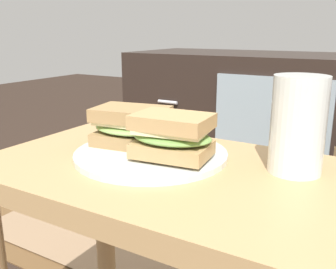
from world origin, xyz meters
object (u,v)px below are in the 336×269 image
sandwich_front (132,126)px  sandwich_back (172,136)px  tv_cabinet (255,128)px  plate (151,154)px  beer_glass (298,126)px

sandwich_front → sandwich_back: 0.10m
tv_cabinet → sandwich_front: size_ratio=6.64×
tv_cabinet → sandwich_front: 0.94m
tv_cabinet → plate: bearing=-83.0°
plate → sandwich_back: (0.05, -0.02, 0.04)m
plate → beer_glass: beer_glass is taller
plate → beer_glass: bearing=13.1°
sandwich_front → beer_glass: bearing=7.6°
sandwich_front → sandwich_back: (0.10, -0.03, 0.00)m
tv_cabinet → sandwich_back: bearing=-80.2°
plate → sandwich_front: bearing=162.9°
tv_cabinet → sandwich_back: (0.16, -0.94, 0.22)m
sandwich_back → beer_glass: 0.18m
tv_cabinet → sandwich_back: 0.98m
plate → sandwich_back: 0.07m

